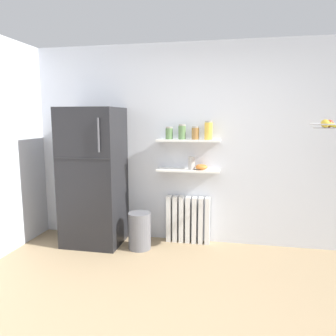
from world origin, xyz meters
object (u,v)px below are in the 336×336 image
at_px(trash_bin, 140,231).
at_px(hanging_fruit_basket, 327,125).
at_px(vase, 191,163).
at_px(shelf_bowl, 201,167).
at_px(storage_jar_0, 169,133).
at_px(storage_jar_1, 182,132).
at_px(refrigerator, 94,177).
at_px(storage_jar_3, 208,130).
at_px(storage_jar_2, 195,133).
at_px(radiator, 188,220).

bearing_deg(trash_bin, hanging_fruit_basket, -2.66).
relative_size(vase, trash_bin, 0.35).
bearing_deg(vase, shelf_bowl, 0.00).
relative_size(storage_jar_0, hanging_fruit_basket, 0.49).
bearing_deg(shelf_bowl, storage_jar_1, 180.00).
xyz_separation_m(storage_jar_0, vase, (0.29, 0.00, -0.38)).
distance_m(refrigerator, vase, 1.29).
xyz_separation_m(refrigerator, vase, (1.26, 0.21, 0.19)).
xyz_separation_m(storage_jar_3, vase, (-0.21, 0.00, -0.42)).
bearing_deg(storage_jar_1, trash_bin, -148.26).
bearing_deg(storage_jar_2, trash_bin, -155.22).
distance_m(refrigerator, storage_jar_0, 1.14).
xyz_separation_m(storage_jar_0, trash_bin, (-0.32, -0.30, -1.22)).
distance_m(storage_jar_0, trash_bin, 1.30).
bearing_deg(storage_jar_1, hanging_fruit_basket, -14.08).
height_order(radiator, trash_bin, radiator).
bearing_deg(vase, storage_jar_1, 180.00).
distance_m(storage_jar_0, storage_jar_3, 0.50).
xyz_separation_m(refrigerator, storage_jar_2, (1.30, 0.21, 0.57)).
xyz_separation_m(refrigerator, hanging_fruit_basket, (2.73, -0.19, 0.69)).
bearing_deg(trash_bin, storage_jar_3, 20.21).
bearing_deg(shelf_bowl, storage_jar_3, 0.00).
bearing_deg(storage_jar_1, shelf_bowl, -0.00).
distance_m(radiator, shelf_bowl, 0.74).
distance_m(storage_jar_1, storage_jar_3, 0.33).
xyz_separation_m(storage_jar_1, vase, (0.13, -0.00, -0.40)).
relative_size(refrigerator, storage_jar_2, 10.64).
height_order(vase, hanging_fruit_basket, hanging_fruit_basket).
distance_m(storage_jar_0, storage_jar_2, 0.33).
height_order(refrigerator, shelf_bowl, refrigerator).
xyz_separation_m(storage_jar_2, storage_jar_3, (0.17, 0.00, 0.03)).
distance_m(storage_jar_1, shelf_bowl, 0.51).
bearing_deg(storage_jar_1, radiator, 19.76).
bearing_deg(storage_jar_0, storage_jar_1, 0.00).
bearing_deg(trash_bin, storage_jar_1, 31.74).
xyz_separation_m(refrigerator, storage_jar_1, (1.13, 0.21, 0.58)).
relative_size(storage_jar_1, storage_jar_3, 0.82).
distance_m(storage_jar_1, storage_jar_2, 0.17).
distance_m(storage_jar_0, vase, 0.48).
relative_size(storage_jar_0, storage_jar_1, 0.83).
xyz_separation_m(storage_jar_0, storage_jar_1, (0.17, 0.00, 0.02)).
bearing_deg(refrigerator, storage_jar_2, 9.21).
bearing_deg(storage_jar_0, refrigerator, -167.69).
height_order(radiator, shelf_bowl, shelf_bowl).
bearing_deg(storage_jar_1, storage_jar_3, -0.00).
distance_m(radiator, vase, 0.77).
height_order(vase, trash_bin, vase).
distance_m(radiator, storage_jar_0, 1.18).
relative_size(radiator, storage_jar_3, 2.64).
bearing_deg(hanging_fruit_basket, shelf_bowl, 163.41).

